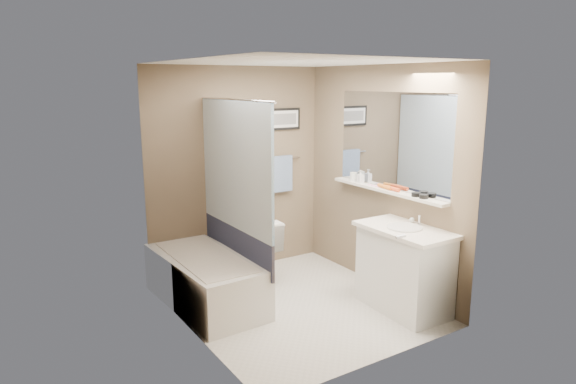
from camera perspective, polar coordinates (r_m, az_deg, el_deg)
ground at (r=5.34m, az=0.89°, el=-12.45°), size 2.50×2.50×0.00m
ceiling at (r=4.85m, az=0.99°, el=14.02°), size 2.20×2.50×0.04m
wall_back at (r=6.00m, az=-5.59°, el=2.30°), size 2.20×0.04×2.40m
wall_front at (r=4.02m, az=10.71°, el=-2.81°), size 2.20×0.04×2.40m
wall_left at (r=4.46m, az=-10.69°, el=-1.30°), size 0.04×2.50×2.40m
wall_right at (r=5.62m, az=10.15°, el=1.49°), size 0.04×2.50×2.40m
tile_surround at (r=4.96m, az=-12.91°, el=-2.42°), size 0.02×1.55×2.00m
curtain_rod at (r=5.08m, az=-6.03°, el=10.15°), size 0.02×1.55×0.02m
curtain_upper at (r=5.15m, az=-5.87°, el=2.91°), size 0.03×1.45×1.28m
curtain_lower at (r=5.34m, az=-5.68°, el=-5.81°), size 0.03×1.45×0.36m
mirror at (r=5.45m, az=11.47°, el=5.58°), size 0.02×1.60×1.00m
shelf at (r=5.50m, az=10.83°, el=0.17°), size 0.12×1.60×0.03m
towel_bar at (r=6.24m, az=-1.04°, el=3.67°), size 0.60×0.02×0.02m
towel at (r=6.25m, az=-0.94°, el=2.01°), size 0.34×0.05×0.44m
art_frame at (r=6.20m, az=-1.14°, el=8.08°), size 0.62×0.02×0.26m
art_mat at (r=6.19m, az=-1.07°, el=8.07°), size 0.56×0.00×0.20m
art_image at (r=6.18m, az=-1.06°, el=8.07°), size 0.50×0.00×0.13m
door at (r=4.45m, az=15.89°, el=-4.27°), size 0.80×0.02×2.00m
door_handle at (r=4.25m, az=12.40°, el=-4.86°), size 0.10×0.02×0.02m
bathtub at (r=5.34m, az=-9.17°, el=-9.66°), size 0.77×1.53×0.50m
tub_rim at (r=5.26m, az=-9.26°, el=-7.13°), size 0.56×1.36×0.02m
toilet at (r=5.88m, az=-3.80°, el=-6.23°), size 0.44×0.74×0.73m
vanity at (r=5.23m, az=12.75°, el=-8.53°), size 0.54×0.92×0.80m
countertop at (r=5.10m, az=12.89°, el=-4.13°), size 0.54×0.96×0.04m
sink_basin at (r=5.08m, az=12.83°, el=-3.85°), size 0.34×0.34×0.01m
faucet_spout at (r=5.21m, az=14.40°, el=-3.05°), size 0.02×0.02×0.10m
faucet_knob at (r=5.28m, az=13.59°, el=-3.03°), size 0.05×0.05×0.05m
candle_bowl_near at (r=5.13m, az=14.84°, el=-0.48°), size 0.09×0.09×0.04m
candle_bowl_far at (r=5.20m, az=14.03°, el=-0.27°), size 0.09×0.09×0.04m
hair_brush_front at (r=5.43m, az=11.46°, el=0.39°), size 0.05×0.22×0.04m
hair_brush_back at (r=5.50m, az=10.70°, el=0.58°), size 0.07×0.22×0.04m
pink_comb at (r=5.63m, az=9.51°, el=0.70°), size 0.03×0.16×0.01m
glass_jar at (r=5.87m, az=7.30°, el=1.70°), size 0.08×0.08×0.10m
soap_bottle at (r=5.78m, az=8.06°, el=1.71°), size 0.07×0.07×0.14m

